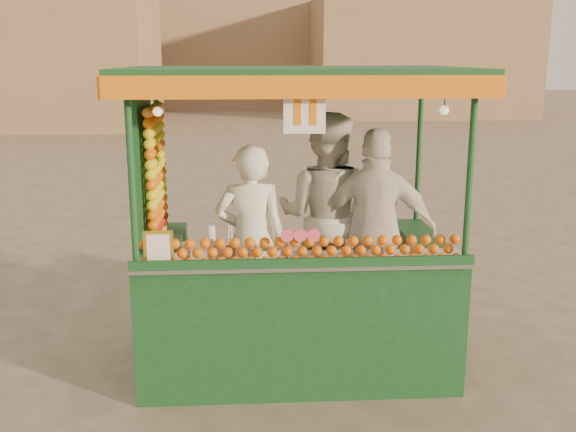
{
  "coord_description": "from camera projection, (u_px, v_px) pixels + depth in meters",
  "views": [
    {
      "loc": [
        -0.54,
        -5.52,
        2.55
      ],
      "look_at": [
        -0.22,
        -0.31,
        1.29
      ],
      "focal_mm": 41.54,
      "sensor_mm": 36.0,
      "label": 1
    }
  ],
  "objects": [
    {
      "name": "vendor_middle",
      "position": [
        326.0,
        216.0,
        5.79
      ],
      "size": [
        1.06,
        0.95,
        1.81
      ],
      "rotation": [
        0.0,
        0.0,
        2.78
      ],
      "color": "beige",
      "rests_on": "ground"
    },
    {
      "name": "building_right",
      "position": [
        418.0,
        57.0,
        29.11
      ],
      "size": [
        9.0,
        6.0,
        5.0
      ],
      "primitive_type": "cube",
      "color": "#8F6E51",
      "rests_on": "ground"
    },
    {
      "name": "vendor_right",
      "position": [
        376.0,
        230.0,
        5.54
      ],
      "size": [
        1.06,
        0.63,
        1.7
      ],
      "rotation": [
        0.0,
        0.0,
        2.91
      ],
      "color": "white",
      "rests_on": "ground"
    },
    {
      "name": "vendor_left",
      "position": [
        251.0,
        240.0,
        5.45
      ],
      "size": [
        0.58,
        0.39,
        1.58
      ],
      "rotation": [
        0.0,
        0.0,
        3.16
      ],
      "color": "white",
      "rests_on": "ground"
    },
    {
      "name": "building_left",
      "position": [
        12.0,
        43.0,
        24.14
      ],
      "size": [
        10.0,
        6.0,
        6.0
      ],
      "primitive_type": "cube",
      "color": "#8F6E51",
      "rests_on": "ground"
    },
    {
      "name": "building_center",
      "position": [
        217.0,
        37.0,
        34.15
      ],
      "size": [
        14.0,
        7.0,
        7.0
      ],
      "primitive_type": "cube",
      "color": "#8F6E51",
      "rests_on": "ground"
    },
    {
      "name": "juice_cart",
      "position": [
        288.0,
        275.0,
        5.46
      ],
      "size": [
        2.71,
        1.76,
        2.46
      ],
      "color": "#0F3819",
      "rests_on": "ground"
    },
    {
      "name": "ground",
      "position": [
        310.0,
        347.0,
        5.98
      ],
      "size": [
        90.0,
        90.0,
        0.0
      ],
      "primitive_type": "plane",
      "color": "brown",
      "rests_on": "ground"
    }
  ]
}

